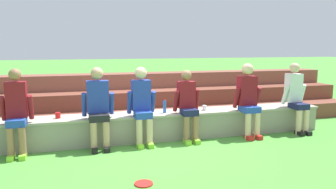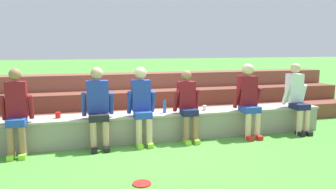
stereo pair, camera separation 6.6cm
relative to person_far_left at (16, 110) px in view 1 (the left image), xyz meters
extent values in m
plane|color=#4C9338|center=(2.27, 0.02, -0.75)|extent=(80.00, 80.00, 0.00)
cube|color=gray|center=(2.27, 0.31, -0.50)|extent=(7.19, 0.57, 0.51)
cube|color=#ABA28E|center=(2.27, 0.31, -0.26)|extent=(7.23, 0.61, 0.04)
cube|color=brown|center=(2.27, 1.24, -0.57)|extent=(10.86, 0.63, 0.37)
cube|color=brown|center=(2.27, 1.87, -0.38)|extent=(10.86, 0.63, 0.74)
cube|color=brown|center=(2.27, 2.50, -0.20)|extent=(10.86, 0.63, 1.11)
cylinder|color=#996B4C|center=(-0.09, -0.19, -0.50)|extent=(0.11, 0.11, 0.51)
cylinder|color=#996B4C|center=(0.09, -0.19, -0.50)|extent=(0.11, 0.11, 0.51)
cube|color=#8CD833|center=(-0.09, -0.23, -0.71)|extent=(0.10, 0.22, 0.08)
cube|color=#8CD833|center=(0.09, -0.23, -0.71)|extent=(0.10, 0.22, 0.08)
cube|color=#2347B2|center=(0.00, -0.06, -0.19)|extent=(0.29, 0.32, 0.12)
cube|color=maroon|center=(0.00, 0.08, 0.17)|extent=(0.32, 0.20, 0.59)
sphere|color=#996B4C|center=(0.00, 0.08, 0.58)|extent=(0.19, 0.19, 0.19)
cylinder|color=maroon|center=(-0.21, 0.06, 0.03)|extent=(0.08, 0.20, 0.42)
cylinder|color=maroon|center=(0.21, 0.06, 0.03)|extent=(0.08, 0.20, 0.43)
cylinder|color=tan|center=(1.20, -0.17, -0.50)|extent=(0.11, 0.11, 0.51)
cylinder|color=tan|center=(1.41, -0.17, -0.50)|extent=(0.11, 0.11, 0.51)
cube|color=black|center=(1.20, -0.21, -0.71)|extent=(0.10, 0.22, 0.08)
cube|color=black|center=(1.41, -0.21, -0.71)|extent=(0.10, 0.22, 0.08)
cube|color=black|center=(1.31, -0.05, -0.19)|extent=(0.34, 0.30, 0.12)
cube|color=#23389E|center=(1.31, 0.12, 0.15)|extent=(0.38, 0.20, 0.57)
sphere|color=tan|center=(1.31, 0.12, 0.56)|extent=(0.22, 0.22, 0.22)
cylinder|color=#23389E|center=(1.07, 0.10, 0.02)|extent=(0.08, 0.16, 0.43)
cylinder|color=#23389E|center=(1.55, 0.10, 0.02)|extent=(0.08, 0.22, 0.42)
cylinder|color=beige|center=(1.99, -0.15, -0.50)|extent=(0.11, 0.11, 0.51)
cylinder|color=beige|center=(2.18, -0.15, -0.50)|extent=(0.11, 0.11, 0.51)
cube|color=#8CD833|center=(1.99, -0.19, -0.71)|extent=(0.10, 0.22, 0.08)
cube|color=#8CD833|center=(2.18, -0.19, -0.71)|extent=(0.10, 0.22, 0.08)
cube|color=#2347B2|center=(2.09, -0.04, -0.19)|extent=(0.30, 0.28, 0.12)
cube|color=#23389E|center=(2.09, 0.13, 0.15)|extent=(0.34, 0.20, 0.55)
sphere|color=beige|center=(2.09, 0.13, 0.55)|extent=(0.22, 0.22, 0.22)
cylinder|color=#23389E|center=(1.87, 0.11, 0.02)|extent=(0.08, 0.19, 0.43)
cylinder|color=#23389E|center=(2.30, 0.11, 0.02)|extent=(0.08, 0.23, 0.42)
cylinder|color=#996B4C|center=(2.87, -0.16, -0.50)|extent=(0.11, 0.11, 0.51)
cylinder|color=#996B4C|center=(3.05, -0.16, -0.50)|extent=(0.11, 0.11, 0.51)
cube|color=#8CD833|center=(2.87, -0.20, -0.71)|extent=(0.10, 0.22, 0.08)
cube|color=#8CD833|center=(3.05, -0.20, -0.71)|extent=(0.10, 0.22, 0.08)
cube|color=#191E47|center=(2.96, -0.05, -0.19)|extent=(0.29, 0.29, 0.12)
cube|color=maroon|center=(2.96, 0.13, 0.12)|extent=(0.32, 0.20, 0.50)
sphere|color=#996B4C|center=(2.96, 0.13, 0.49)|extent=(0.20, 0.20, 0.20)
cylinder|color=maroon|center=(2.75, 0.11, 0.01)|extent=(0.08, 0.23, 0.42)
cylinder|color=maroon|center=(3.17, 0.11, 0.01)|extent=(0.08, 0.15, 0.43)
cylinder|color=beige|center=(4.11, -0.22, -0.50)|extent=(0.11, 0.11, 0.51)
cylinder|color=beige|center=(4.30, -0.22, -0.50)|extent=(0.11, 0.11, 0.51)
cube|color=red|center=(4.11, -0.26, -0.71)|extent=(0.10, 0.22, 0.08)
cube|color=red|center=(4.30, -0.26, -0.71)|extent=(0.10, 0.22, 0.08)
cube|color=#2347B2|center=(4.21, -0.07, -0.19)|extent=(0.32, 0.35, 0.12)
cube|color=maroon|center=(4.21, 0.05, 0.16)|extent=(0.36, 0.20, 0.58)
sphere|color=beige|center=(4.21, 0.05, 0.59)|extent=(0.23, 0.23, 0.23)
cylinder|color=maroon|center=(3.98, 0.03, 0.03)|extent=(0.08, 0.21, 0.42)
cylinder|color=maroon|center=(4.44, 0.03, 0.03)|extent=(0.08, 0.23, 0.42)
cylinder|color=beige|center=(5.26, -0.21, -0.50)|extent=(0.11, 0.11, 0.51)
cylinder|color=beige|center=(5.43, -0.21, -0.50)|extent=(0.11, 0.11, 0.51)
cube|color=black|center=(5.26, -0.25, -0.71)|extent=(0.10, 0.22, 0.08)
cube|color=black|center=(5.43, -0.25, -0.71)|extent=(0.10, 0.22, 0.08)
cube|color=#191E47|center=(5.34, -0.07, -0.19)|extent=(0.28, 0.35, 0.12)
cube|color=white|center=(5.34, 0.13, 0.17)|extent=(0.31, 0.20, 0.59)
sphere|color=beige|center=(5.34, 0.13, 0.59)|extent=(0.21, 0.21, 0.21)
cylinder|color=white|center=(5.14, 0.11, 0.03)|extent=(0.08, 0.22, 0.42)
cylinder|color=white|center=(5.55, 0.11, 0.03)|extent=(0.08, 0.19, 0.43)
cylinder|color=blue|center=(2.57, 0.25, -0.11)|extent=(0.06, 0.06, 0.24)
cylinder|color=red|center=(2.57, 0.25, 0.02)|extent=(0.04, 0.04, 0.02)
cylinder|color=red|center=(0.62, 0.31, -0.18)|extent=(0.09, 0.09, 0.11)
cylinder|color=red|center=(5.72, 0.35, -0.18)|extent=(0.09, 0.09, 0.12)
cylinder|color=white|center=(3.40, 0.28, -0.19)|extent=(0.08, 0.08, 0.10)
cylinder|color=red|center=(1.75, -1.70, -0.74)|extent=(0.25, 0.25, 0.02)
camera|label=1|loc=(0.96, -5.63, 1.03)|focal=34.60mm
camera|label=2|loc=(1.03, -5.65, 1.03)|focal=34.60mm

